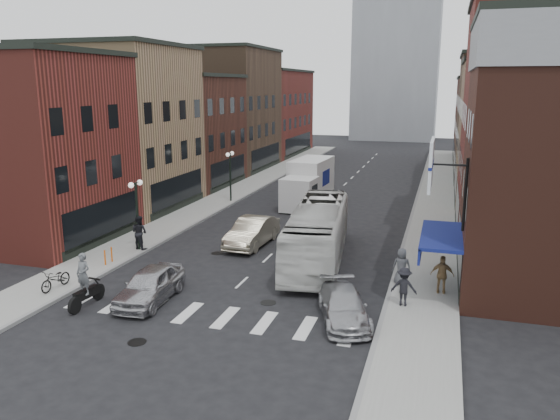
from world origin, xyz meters
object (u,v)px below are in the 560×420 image
object	(u,v)px
parked_bicycle	(56,279)
ped_right_b	(442,275)
bike_rack	(108,256)
streetlamp_near	(137,202)
billboard_sign	(433,166)
box_truck	(308,183)
sedan_left_far	(252,232)
sedan_left_near	(150,285)
ped_right_a	(404,287)
motorcycle_rider	(85,282)
transit_bus	(318,233)
ped_left_solo	(139,232)
ped_right_c	(402,266)
streetlamp_far	(230,167)
curb_car	(344,306)

from	to	relation	value
parked_bicycle	ped_right_b	bearing A→B (deg)	18.21
bike_rack	parked_bicycle	size ratio (longest dim) A/B	0.44
streetlamp_near	bike_rack	xyz separation A→B (m)	(-0.20, -2.70, -2.36)
billboard_sign	bike_rack	size ratio (longest dim) A/B	4.62
box_truck	parked_bicycle	distance (m)	22.72
sedan_left_far	sedan_left_near	bearing A→B (deg)	-95.44
streetlamp_near	ped_right_a	bearing A→B (deg)	-14.52
sedan_left_far	motorcycle_rider	bearing A→B (deg)	-106.02
transit_bus	sedan_left_far	distance (m)	4.75
bike_rack	ped_left_solo	size ratio (longest dim) A/B	0.41
box_truck	ped_right_b	size ratio (longest dim) A/B	4.69
billboard_sign	transit_bus	xyz separation A→B (m)	(-5.85, 4.86, -4.58)
motorcycle_rider	sedan_left_near	bearing A→B (deg)	36.97
billboard_sign	box_truck	xyz separation A→B (m)	(-9.83, 18.63, -4.39)
ped_left_solo	ped_right_b	size ratio (longest dim) A/B	1.12
transit_bus	ped_right_c	world-z (taller)	transit_bus
streetlamp_near	parked_bicycle	size ratio (longest dim) A/B	2.28
ped_left_solo	ped_right_a	distance (m)	15.63
ped_left_solo	streetlamp_far	bearing A→B (deg)	-79.12
parked_bicycle	ped_right_a	size ratio (longest dim) A/B	1.08
streetlamp_near	ped_right_c	world-z (taller)	streetlamp_near
transit_bus	sedan_left_near	size ratio (longest dim) A/B	2.50
billboard_sign	ped_left_solo	world-z (taller)	billboard_sign
billboard_sign	motorcycle_rider	distance (m)	15.39
curb_car	motorcycle_rider	bearing A→B (deg)	170.57
parked_bicycle	ped_right_b	size ratio (longest dim) A/B	1.03
box_truck	ped_right_b	world-z (taller)	box_truck
billboard_sign	sedan_left_near	size ratio (longest dim) A/B	0.83
streetlamp_far	ped_right_b	distance (m)	23.16
sedan_left_far	ped_right_a	distance (m)	11.67
sedan_left_near	ped_right_b	distance (m)	13.02
box_truck	ped_right_c	xyz separation A→B (m)	(8.65, -16.51, -0.71)
billboard_sign	motorcycle_rider	xyz separation A→B (m)	(-13.93, -4.21, -5.00)
ped_right_a	streetlamp_far	bearing A→B (deg)	-47.16
sedan_left_near	ped_right_b	bearing A→B (deg)	16.16
billboard_sign	parked_bicycle	size ratio (longest dim) A/B	2.05
motorcycle_rider	box_truck	bearing A→B (deg)	86.24
box_truck	parked_bicycle	bearing A→B (deg)	-103.12
streetlamp_near	parked_bicycle	bearing A→B (deg)	-93.09
billboard_sign	parked_bicycle	distance (m)	17.52
ped_right_a	bike_rack	bearing A→B (deg)	-1.83
billboard_sign	streetlamp_near	bearing A→B (deg)	167.65
motorcycle_rider	sedan_left_near	distance (m)	2.72
curb_car	streetlamp_near	bearing A→B (deg)	136.51
streetlamp_near	streetlamp_far	xyz separation A→B (m)	(0.00, 14.00, 0.00)
sedan_left_near	curb_car	distance (m)	8.54
box_truck	ped_right_a	xyz separation A→B (m)	(8.95, -19.05, -0.75)
streetlamp_near	ped_left_solo	bearing A→B (deg)	90.00
ped_left_solo	curb_car	bearing A→B (deg)	165.93
ped_right_b	billboard_sign	bearing A→B (deg)	68.29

